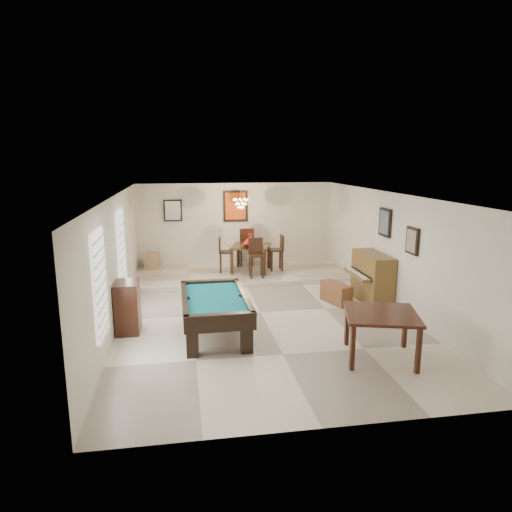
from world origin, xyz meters
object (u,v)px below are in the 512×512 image
object	(u,v)px
piano_bench	(336,293)
flower_vase	(251,237)
dining_chair_north	(246,246)
chandelier	(241,200)
square_table	(380,336)
apothecary_chest	(128,307)
upright_piano	(367,278)
dining_table	(251,256)
corner_bench	(152,261)
dining_chair_south	(256,258)
pool_table	(215,316)
dining_chair_east	(276,253)
dining_chair_west	(226,255)

from	to	relation	value
piano_bench	flower_vase	bearing A→B (deg)	118.49
dining_chair_north	chandelier	bearing A→B (deg)	70.01
square_table	apothecary_chest	bearing A→B (deg)	155.74
upright_piano	dining_table	xyz separation A→B (m)	(-2.29, 2.98, -0.03)
piano_bench	corner_bench	bearing A→B (deg)	139.83
piano_bench	dining_table	distance (m)	3.33
dining_table	dining_chair_north	xyz separation A→B (m)	(-0.04, 0.78, 0.14)
dining_table	dining_chair_south	world-z (taller)	dining_chair_south
pool_table	flower_vase	xyz separation A→B (m)	(1.38, 4.44, 0.76)
apothecary_chest	chandelier	world-z (taller)	chandelier
dining_table	pool_table	bearing A→B (deg)	-107.31
dining_table	apothecary_chest	bearing A→B (deg)	-127.50
corner_bench	upright_piano	bearing A→B (deg)	-36.51
apothecary_chest	pool_table	bearing A→B (deg)	-15.58
dining_chair_north	dining_table	bearing A→B (deg)	89.30
piano_bench	dining_chair_east	world-z (taller)	dining_chair_east
flower_vase	dining_chair_south	distance (m)	0.86
pool_table	dining_chair_west	bearing A→B (deg)	80.82
pool_table	dining_chair_west	size ratio (longest dim) A/B	2.21
dining_chair_west	dining_chair_east	size ratio (longest dim) A/B	0.98
dining_chair_west	dining_table	bearing A→B (deg)	-85.07
chandelier	square_table	bearing A→B (deg)	-74.73
flower_vase	apothecary_chest	bearing A→B (deg)	-127.50
square_table	corner_bench	world-z (taller)	square_table
upright_piano	pool_table	bearing A→B (deg)	-158.31
dining_table	upright_piano	bearing A→B (deg)	-52.40
square_table	dining_table	world-z (taller)	dining_table
square_table	dining_table	xyz separation A→B (m)	(-1.30, 5.94, 0.15)
pool_table	piano_bench	xyz separation A→B (m)	(2.96, 1.53, -0.14)
piano_bench	apothecary_chest	bearing A→B (deg)	-167.07
piano_bench	dining_chair_north	distance (m)	4.06
apothecary_chest	dining_chair_south	world-z (taller)	dining_chair_south
square_table	apothecary_chest	distance (m)	4.78
pool_table	corner_bench	xyz separation A→B (m)	(-1.48, 5.28, -0.04)
chandelier	apothecary_chest	bearing A→B (deg)	-125.33
dining_chair_north	dining_chair_west	xyz separation A→B (m)	(-0.68, -0.77, -0.07)
dining_chair_north	chandelier	world-z (taller)	chandelier
square_table	dining_table	size ratio (longest dim) A/B	1.10
dining_chair_west	pool_table	bearing A→B (deg)	177.38
upright_piano	dining_chair_east	distance (m)	3.36
dining_table	dining_chair_west	bearing A→B (deg)	179.14
pool_table	apothecary_chest	bearing A→B (deg)	163.65
pool_table	dining_chair_north	distance (m)	5.40
piano_bench	chandelier	world-z (taller)	chandelier
dining_chair_north	corner_bench	xyz separation A→B (m)	(-2.82, 0.06, -0.36)
apothecary_chest	dining_table	xyz separation A→B (m)	(3.05, 3.97, 0.06)
dining_chair_south	chandelier	xyz separation A→B (m)	(-0.34, 0.63, 1.54)
dining_table	dining_chair_north	world-z (taller)	dining_chair_north
upright_piano	apothecary_chest	size ratio (longest dim) A/B	1.40
square_table	dining_chair_south	bearing A→B (deg)	103.56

